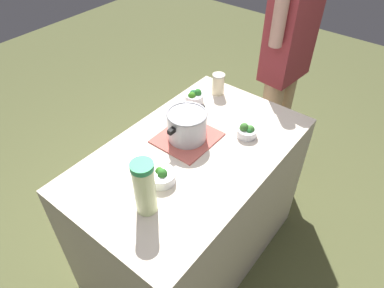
# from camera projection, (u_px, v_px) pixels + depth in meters

# --- Properties ---
(ground_plane) EXTENTS (8.00, 8.00, 0.00)m
(ground_plane) POSITION_uv_depth(u_px,v_px,m) (192.00, 250.00, 2.37)
(ground_plane) COLOR #4F532F
(counter_slab) EXTENTS (1.29, 0.78, 0.91)m
(counter_slab) POSITION_uv_depth(u_px,v_px,m) (192.00, 208.00, 2.07)
(counter_slab) COLOR beige
(counter_slab) RESTS_ON ground_plane
(dish_cloth) EXTENTS (0.31, 0.28, 0.01)m
(dish_cloth) POSITION_uv_depth(u_px,v_px,m) (187.00, 138.00, 1.85)
(dish_cloth) COLOR #BC594F
(dish_cloth) RESTS_ON counter_slab
(cooking_pot) EXTENTS (0.28, 0.21, 0.16)m
(cooking_pot) POSITION_uv_depth(u_px,v_px,m) (187.00, 125.00, 1.79)
(cooking_pot) COLOR #B7B7BC
(cooking_pot) RESTS_ON dish_cloth
(lemonade_pitcher) EXTENTS (0.09, 0.09, 0.27)m
(lemonade_pitcher) POSITION_uv_depth(u_px,v_px,m) (145.00, 187.00, 1.41)
(lemonade_pitcher) COLOR #DFF1A6
(lemonade_pitcher) RESTS_ON counter_slab
(mason_jar) EXTENTS (0.08, 0.08, 0.13)m
(mason_jar) POSITION_uv_depth(u_px,v_px,m) (218.00, 84.00, 2.13)
(mason_jar) COLOR beige
(mason_jar) RESTS_ON counter_slab
(broccoli_bowl_front) EXTENTS (0.11, 0.11, 0.08)m
(broccoli_bowl_front) POSITION_uv_depth(u_px,v_px,m) (247.00, 131.00, 1.84)
(broccoli_bowl_front) COLOR silver
(broccoli_bowl_front) RESTS_ON counter_slab
(broccoli_bowl_center) EXTENTS (0.11, 0.11, 0.09)m
(broccoli_bowl_center) POSITION_uv_depth(u_px,v_px,m) (194.00, 97.00, 2.08)
(broccoli_bowl_center) COLOR silver
(broccoli_bowl_center) RESTS_ON counter_slab
(broccoli_bowl_back) EXTENTS (0.13, 0.13, 0.08)m
(broccoli_bowl_back) POSITION_uv_depth(u_px,v_px,m) (162.00, 176.00, 1.60)
(broccoli_bowl_back) COLOR silver
(broccoli_bowl_back) RESTS_ON counter_slab
(person_cook) EXTENTS (0.50, 0.23, 1.68)m
(person_cook) POSITION_uv_depth(u_px,v_px,m) (284.00, 69.00, 2.36)
(person_cook) COLOR tan
(person_cook) RESTS_ON ground_plane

